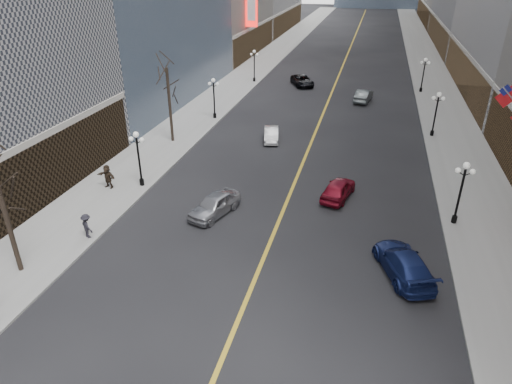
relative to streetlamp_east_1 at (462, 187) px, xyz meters
The scene contains 19 objects.
sidewalk_east 40.16m from the streetlamp_east_1, 86.85° to the left, with size 6.00×230.00×0.15m, color gray.
sidewalk_west 47.68m from the streetlamp_east_1, 122.82° to the left, with size 6.00×230.00×0.15m, color gray.
lane_line 51.45m from the streetlamp_east_1, 103.28° to the left, with size 0.25×200.00×0.02m, color gold.
streetlamp_east_1 is the anchor object (origin of this frame).
streetlamp_east_2 18.00m from the streetlamp_east_1, 90.00° to the left, with size 1.26×0.44×4.52m.
streetlamp_east_3 36.00m from the streetlamp_east_1, 90.00° to the left, with size 1.26×0.44×4.52m.
streetlamp_west_1 23.60m from the streetlamp_east_1, behind, with size 1.26×0.44×4.52m.
streetlamp_west_2 29.68m from the streetlamp_east_1, 142.67° to the left, with size 1.26×0.44×4.52m.
streetlamp_west_3 43.05m from the streetlamp_east_1, 123.25° to the left, with size 1.26×0.44×4.52m.
flag_5 8.98m from the streetlamp_east_1, 63.36° to the left, with size 2.87×0.12×2.87m.
tree_west_far 27.41m from the streetlamp_east_1, 158.43° to the left, with size 3.60×3.60×7.92m.
car_nb_near 16.83m from the streetlamp_east_1, behind, with size 1.84×4.58×1.56m, color #A1A3A9.
car_nb_mid 20.47m from the streetlamp_east_1, 140.99° to the left, with size 1.39×3.99×1.31m, color #BCBCBE.
car_nb_far 39.35m from the streetlamp_east_1, 114.59° to the left, with size 2.44×5.30×1.47m, color black.
car_sb_near 7.93m from the streetlamp_east_1, 118.19° to the right, with size 2.19×5.39×1.56m, color navy.
car_sb_mid 8.66m from the streetlamp_east_1, 166.28° to the left, with size 1.77×4.41×1.50m, color maroon.
car_sb_far 30.49m from the streetlamp_east_1, 104.19° to the left, with size 1.63×4.68×1.54m, color #4D5455.
ped_west_walk 24.78m from the streetlamp_east_1, 161.29° to the right, with size 1.09×0.45×1.69m, color black.
ped_west_far 26.04m from the streetlamp_east_1, behind, with size 1.78×0.51×1.92m, color #2D2219.
Camera 1 is at (5.26, 0.36, 16.40)m, focal length 32.00 mm.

